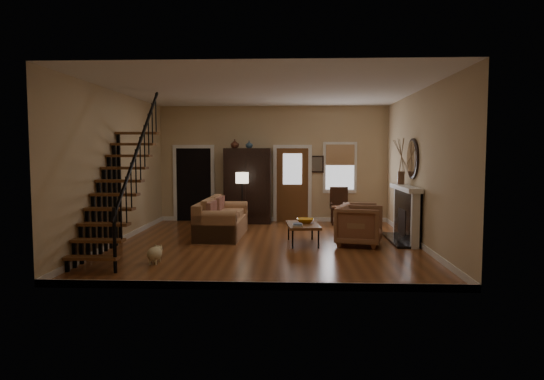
{
  "coord_description": "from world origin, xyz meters",
  "views": [
    {
      "loc": [
        0.57,
        -10.37,
        2.01
      ],
      "look_at": [
        0.1,
        0.4,
        1.15
      ],
      "focal_mm": 32.0,
      "sensor_mm": 36.0,
      "label": 1
    }
  ],
  "objects_px": {
    "sofa": "(222,219)",
    "armchair_left": "(359,226)",
    "armchair_right": "(360,219)",
    "coffee_table": "(303,234)",
    "floor_lamp": "(242,201)",
    "armoire": "(248,186)",
    "side_chair": "(339,206)"
  },
  "relations": [
    {
      "from": "sofa",
      "to": "armchair_right",
      "type": "height_order",
      "value": "sofa"
    },
    {
      "from": "coffee_table",
      "to": "armchair_right",
      "type": "distance_m",
      "value": 1.87
    },
    {
      "from": "armoire",
      "to": "side_chair",
      "type": "xyz_separation_m",
      "value": [
        2.55,
        -0.2,
        -0.54
      ]
    },
    {
      "from": "armchair_right",
      "to": "coffee_table",
      "type": "bearing_deg",
      "value": 137.04
    },
    {
      "from": "floor_lamp",
      "to": "armoire",
      "type": "bearing_deg",
      "value": 86.88
    },
    {
      "from": "coffee_table",
      "to": "floor_lamp",
      "type": "relative_size",
      "value": 0.79
    },
    {
      "from": "sofa",
      "to": "armoire",
      "type": "bearing_deg",
      "value": 80.57
    },
    {
      "from": "side_chair",
      "to": "armoire",
      "type": "bearing_deg",
      "value": 175.52
    },
    {
      "from": "sofa",
      "to": "armchair_left",
      "type": "height_order",
      "value": "armchair_left"
    },
    {
      "from": "floor_lamp",
      "to": "armchair_left",
      "type": "bearing_deg",
      "value": -38.61
    },
    {
      "from": "armoire",
      "to": "coffee_table",
      "type": "relative_size",
      "value": 1.82
    },
    {
      "from": "armchair_left",
      "to": "armchair_right",
      "type": "distance_m",
      "value": 1.35
    },
    {
      "from": "floor_lamp",
      "to": "coffee_table",
      "type": "bearing_deg",
      "value": -53.41
    },
    {
      "from": "armchair_right",
      "to": "side_chair",
      "type": "height_order",
      "value": "side_chair"
    },
    {
      "from": "coffee_table",
      "to": "armchair_right",
      "type": "bearing_deg",
      "value": 41.01
    },
    {
      "from": "armoire",
      "to": "coffee_table",
      "type": "height_order",
      "value": "armoire"
    },
    {
      "from": "armoire",
      "to": "floor_lamp",
      "type": "bearing_deg",
      "value": -93.12
    },
    {
      "from": "sofa",
      "to": "armchair_right",
      "type": "relative_size",
      "value": 2.65
    },
    {
      "from": "armchair_left",
      "to": "side_chair",
      "type": "bearing_deg",
      "value": 16.96
    },
    {
      "from": "armchair_right",
      "to": "side_chair",
      "type": "distance_m",
      "value": 1.71
    },
    {
      "from": "armoire",
      "to": "coffee_table",
      "type": "xyz_separation_m",
      "value": [
        1.49,
        -3.09,
        -0.83
      ]
    },
    {
      "from": "armoire",
      "to": "floor_lamp",
      "type": "height_order",
      "value": "armoire"
    },
    {
      "from": "armchair_left",
      "to": "side_chair",
      "type": "distance_m",
      "value": 3.01
    },
    {
      "from": "sofa",
      "to": "floor_lamp",
      "type": "distance_m",
      "value": 1.28
    },
    {
      "from": "coffee_table",
      "to": "armoire",
      "type": "bearing_deg",
      "value": 115.71
    },
    {
      "from": "floor_lamp",
      "to": "armchair_right",
      "type": "bearing_deg",
      "value": -16.2
    },
    {
      "from": "armoire",
      "to": "sofa",
      "type": "relative_size",
      "value": 0.94
    },
    {
      "from": "sofa",
      "to": "armchair_right",
      "type": "xyz_separation_m",
      "value": [
        3.3,
        0.33,
        -0.03
      ]
    },
    {
      "from": "sofa",
      "to": "floor_lamp",
      "type": "relative_size",
      "value": 1.53
    },
    {
      "from": "coffee_table",
      "to": "sofa",
      "type": "bearing_deg",
      "value": 154.91
    },
    {
      "from": "armchair_left",
      "to": "armoire",
      "type": "bearing_deg",
      "value": 54.32
    },
    {
      "from": "sofa",
      "to": "armchair_right",
      "type": "bearing_deg",
      "value": 6.91
    }
  ]
}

